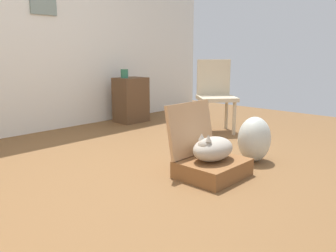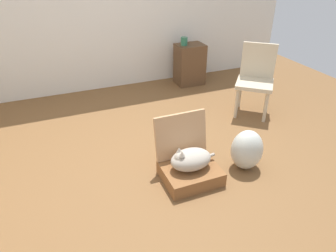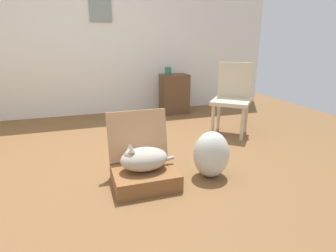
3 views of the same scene
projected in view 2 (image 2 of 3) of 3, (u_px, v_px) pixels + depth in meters
name	position (u px, v px, depth m)	size (l,w,h in m)	color
ground_plane	(156.00, 157.00, 3.46)	(7.68, 7.68, 0.00)	brown
wall_back	(102.00, 4.00, 4.63)	(6.40, 0.15, 2.60)	silver
suitcase_base	(190.00, 173.00, 3.10)	(0.55, 0.47, 0.15)	brown
suitcase_lid	(181.00, 135.00, 3.14)	(0.55, 0.47, 0.04)	tan
cat	(190.00, 159.00, 3.01)	(0.49, 0.28, 0.25)	#B2A899
plastic_bag_white	(247.00, 150.00, 3.20)	(0.34, 0.31, 0.44)	silver
side_table	(190.00, 64.00, 5.20)	(0.46, 0.35, 0.67)	brown
vase_tall	(184.00, 41.00, 4.97)	(0.11, 0.11, 0.13)	#2D7051
chair	(256.00, 77.00, 4.19)	(0.66, 0.65, 0.95)	beige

